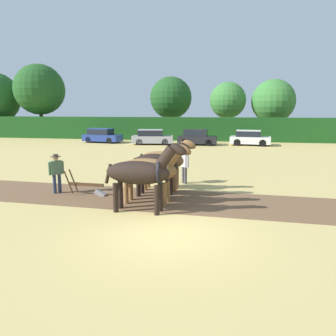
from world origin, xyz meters
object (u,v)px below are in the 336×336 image
at_px(tree_center_left, 171,98).
at_px(parked_car_left, 152,137).
at_px(parked_car_far_left, 102,136).
at_px(parked_car_center_left, 197,138).
at_px(draft_horse_trail_left, 157,165).
at_px(tree_center_right, 273,101).
at_px(parked_car_center, 250,138).
at_px(farmer_at_plow, 56,171).
at_px(plow, 89,188).
at_px(tree_left, 39,90).
at_px(draft_horse_lead_left, 141,173).
at_px(tree_center, 228,100).
at_px(farmer_beside_team, 184,164).
at_px(draft_horse_trail_right, 164,161).
at_px(draft_horse_lead_right, 150,170).

bearing_deg(tree_center_left, parked_car_left, -91.12).
relative_size(parked_car_far_left, parked_car_center_left, 1.10).
bearing_deg(draft_horse_trail_left, tree_center_right, 77.19).
bearing_deg(tree_center_right, parked_car_center, -109.23).
xyz_separation_m(tree_center_right, farmer_at_plow, (-12.29, -30.07, -3.55)).
relative_size(plow, parked_car_center, 0.43).
relative_size(tree_left, draft_horse_lead_left, 3.12).
distance_m(tree_center_left, draft_horse_trail_left, 30.15).
bearing_deg(parked_car_far_left, tree_left, 158.13).
distance_m(tree_center, draft_horse_lead_left, 32.15).
bearing_deg(farmer_beside_team, parked_car_far_left, 83.31).
xyz_separation_m(farmer_beside_team, parked_car_center, (4.06, 18.19, -0.21)).
distance_m(parked_car_far_left, parked_car_left, 5.83).
height_order(tree_left, draft_horse_lead_left, tree_left).
relative_size(tree_center_left, parked_car_far_left, 1.80).
relative_size(draft_horse_trail_right, parked_car_far_left, 0.63).
bearing_deg(tree_center, parked_car_left, -126.66).
relative_size(plow, parked_car_center_left, 0.45).
height_order(tree_center_right, parked_car_far_left, tree_center_right).
bearing_deg(parked_car_far_left, parked_car_center_left, 5.85).
height_order(parked_car_far_left, parked_car_left, parked_car_left).
distance_m(draft_horse_trail_left, farmer_beside_team, 2.64).
distance_m(plow, parked_car_center_left, 20.69).
distance_m(draft_horse_trail_left, farmer_at_plow, 4.32).
xyz_separation_m(plow, parked_car_center, (7.64, 21.13, 0.40)).
height_order(draft_horse_lead_left, draft_horse_lead_right, draft_horse_lead_left).
bearing_deg(parked_car_far_left, parked_car_left, -0.04).
bearing_deg(parked_car_center_left, draft_horse_lead_right, -87.95).
distance_m(tree_center_right, parked_car_left, 16.78).
xyz_separation_m(farmer_beside_team, parked_car_far_left, (-11.48, 18.09, -0.20)).
bearing_deg(parked_car_far_left, draft_horse_lead_right, -55.32).
height_order(draft_horse_lead_right, farmer_at_plow, draft_horse_lead_right).
bearing_deg(draft_horse_trail_left, parked_car_far_left, 119.69).
xyz_separation_m(tree_left, parked_car_center_left, (21.34, -6.93, -5.33)).
bearing_deg(draft_horse_lead_right, tree_center_left, 100.95).
height_order(tree_center_left, plow, tree_center_left).
xyz_separation_m(draft_horse_trail_right, parked_car_far_left, (-10.74, 19.48, -0.58)).
bearing_deg(draft_horse_trail_left, farmer_at_plow, -173.16).
bearing_deg(draft_horse_lead_right, draft_horse_trail_right, 90.12).
bearing_deg(draft_horse_lead_right, tree_left, 129.84).
xyz_separation_m(draft_horse_lead_right, farmer_beside_team, (0.82, 3.60, -0.35)).
distance_m(tree_center, farmer_at_plow, 31.01).
relative_size(draft_horse_lead_right, plow, 1.70).
bearing_deg(plow, parked_car_left, 98.26).
bearing_deg(draft_horse_lead_right, tree_center, 87.54).
distance_m(tree_left, parked_car_center_left, 23.07).
bearing_deg(tree_center_left, tree_left, -171.59).
bearing_deg(parked_car_left, parked_car_center_left, -4.08).
xyz_separation_m(tree_center_right, parked_car_left, (-12.92, -10.01, -3.79)).
bearing_deg(parked_car_far_left, farmer_at_plow, -64.51).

